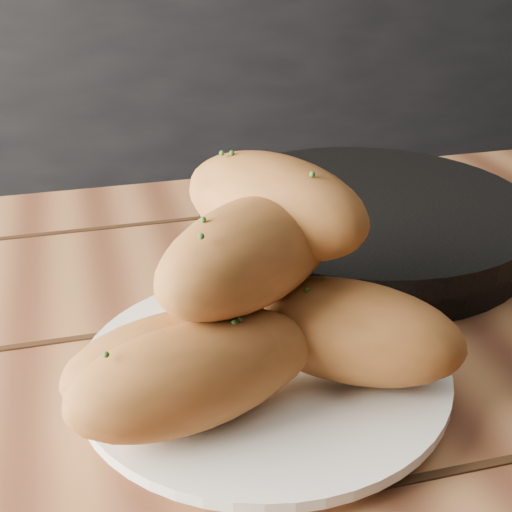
# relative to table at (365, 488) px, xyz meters

# --- Properties ---
(counter) EXTENTS (2.80, 0.60, 0.90)m
(counter) POSITION_rel_table_xyz_m (0.52, 1.78, -0.19)
(counter) COLOR black
(counter) RESTS_ON ground
(table) EXTENTS (1.37, 0.84, 0.75)m
(table) POSITION_rel_table_xyz_m (0.00, 0.00, 0.00)
(table) COLOR #9A6139
(table) RESTS_ON ground
(plate) EXTENTS (0.25, 0.25, 0.02)m
(plate) POSITION_rel_table_xyz_m (-0.08, 0.01, 0.12)
(plate) COLOR white
(plate) RESTS_ON table
(bread_rolls) EXTENTS (0.27, 0.23, 0.14)m
(bread_rolls) POSITION_rel_table_xyz_m (-0.09, 0.00, 0.18)
(bread_rolls) COLOR #A25C2D
(bread_rolls) RESTS_ON plate
(skillet) EXTENTS (0.45, 0.32, 0.05)m
(skillet) POSITION_rel_table_xyz_m (0.08, 0.20, 0.13)
(skillet) COLOR black
(skillet) RESTS_ON table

